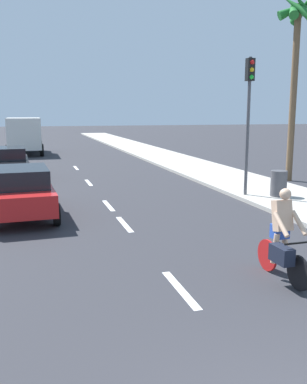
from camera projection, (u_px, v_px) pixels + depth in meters
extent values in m
plane|color=#2D2D33|center=(81.00, 174.00, 22.66)|extent=(160.00, 160.00, 0.00)
cube|color=#B2ADA3|center=(186.00, 164.00, 26.35)|extent=(3.60, 80.00, 0.14)
cube|color=white|center=(180.00, 289.00, 7.96)|extent=(0.16, 1.80, 0.01)
cube|color=white|center=(124.00, 224.00, 12.56)|extent=(0.16, 1.80, 0.01)
cube|color=white|center=(108.00, 206.00, 15.06)|extent=(0.16, 1.80, 0.01)
cube|color=white|center=(89.00, 183.00, 19.95)|extent=(0.16, 1.80, 0.01)
cube|color=white|center=(76.00, 168.00, 25.20)|extent=(0.16, 1.80, 0.01)
cylinder|color=black|center=(299.00, 273.00, 7.87)|extent=(0.07, 0.66, 0.66)
cylinder|color=red|center=(267.00, 255.00, 8.86)|extent=(0.07, 0.66, 0.66)
cube|color=black|center=(282.00, 255.00, 8.33)|extent=(0.06, 0.95, 0.04)
cylinder|color=black|center=(277.00, 240.00, 8.49)|extent=(0.03, 0.03, 0.48)
cube|color=black|center=(298.00, 243.00, 7.85)|extent=(0.56, 0.04, 0.03)
cube|color=beige|center=(282.00, 215.00, 8.27)|extent=(0.35, 0.32, 0.63)
sphere|color=beige|center=(285.00, 194.00, 8.13)|extent=(0.22, 0.22, 0.22)
cube|color=#2D51B7|center=(280.00, 231.00, 8.38)|extent=(0.33, 0.23, 0.28)
cube|color=black|center=(282.00, 255.00, 7.98)|extent=(0.25, 0.53, 0.32)
cylinder|color=beige|center=(286.00, 247.00, 8.42)|extent=(0.12, 0.32, 0.62)
cylinder|color=beige|center=(275.00, 248.00, 8.35)|extent=(0.11, 0.20, 0.63)
cylinder|color=beige|center=(299.00, 223.00, 8.10)|extent=(0.10, 0.49, 0.41)
cylinder|color=beige|center=(281.00, 225.00, 7.98)|extent=(0.10, 0.49, 0.41)
cube|color=red|center=(21.00, 195.00, 13.45)|extent=(2.06, 4.54, 0.64)
cube|color=black|center=(20.00, 177.00, 13.13)|extent=(1.74, 2.39, 0.56)
cylinder|color=black|center=(48.00, 196.00, 15.22)|extent=(0.21, 0.65, 0.64)
cylinder|color=black|center=(57.00, 215.00, 12.39)|extent=(0.21, 0.65, 0.64)
cube|color=black|center=(9.00, 165.00, 20.92)|extent=(1.93, 4.40, 0.64)
cube|color=black|center=(8.00, 153.00, 20.60)|extent=(1.66, 2.30, 0.56)
cylinder|color=black|center=(28.00, 168.00, 22.64)|extent=(0.19, 0.64, 0.64)
cylinder|color=black|center=(29.00, 176.00, 19.87)|extent=(0.19, 0.64, 0.64)
cube|color=#23478C|center=(25.00, 137.00, 35.25)|extent=(2.41, 2.35, 1.40)
cube|color=silver|center=(24.00, 133.00, 32.34)|extent=(2.41, 4.17, 2.30)
cylinder|color=black|center=(10.00, 147.00, 34.94)|extent=(0.28, 0.90, 0.90)
cylinder|color=black|center=(40.00, 146.00, 35.59)|extent=(0.28, 0.90, 0.90)
cylinder|color=black|center=(8.00, 151.00, 31.25)|extent=(0.28, 0.90, 0.90)
cylinder|color=black|center=(42.00, 150.00, 31.90)|extent=(0.28, 0.90, 0.90)
cylinder|color=brown|center=(293.00, 96.00, 19.82)|extent=(0.30, 0.30, 7.98)
cone|color=#1E6B28|center=(304.00, 8.00, 19.15)|extent=(0.63, 1.78, 1.38)
cone|color=#1E6B28|center=(296.00, 9.00, 19.36)|extent=(1.73, 0.82, 1.07)
cone|color=#1E6B28|center=(293.00, 8.00, 19.18)|extent=(1.01, 1.30, 1.34)
cone|color=#1E6B28|center=(297.00, 6.00, 18.91)|extent=(1.27, 1.61, 1.60)
cone|color=#1E6B28|center=(303.00, 6.00, 18.91)|extent=(1.73, 1.01, 1.29)
cylinder|color=#4C4C51|center=(248.00, 130.00, 15.91)|extent=(0.12, 0.12, 5.20)
cube|color=black|center=(250.00, 70.00, 15.51)|extent=(0.28, 0.24, 0.80)
sphere|color=red|center=(252.00, 62.00, 15.34)|extent=(0.16, 0.16, 0.16)
sphere|color=gold|center=(252.00, 70.00, 15.39)|extent=(0.16, 0.16, 0.16)
sphere|color=green|center=(252.00, 77.00, 15.44)|extent=(0.16, 0.16, 0.16)
cylinder|color=#47474C|center=(279.00, 183.00, 15.98)|extent=(0.60, 0.60, 0.96)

